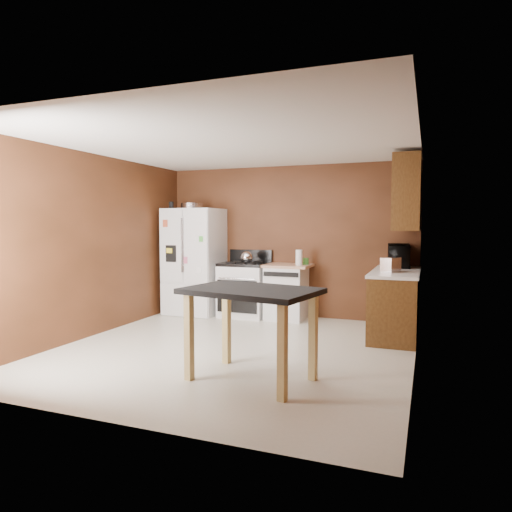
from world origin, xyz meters
The scene contains 18 objects.
floor centered at (0.00, 0.00, 0.00)m, with size 4.50×4.50×0.00m, color beige.
ceiling centered at (0.00, 0.00, 2.50)m, with size 4.50×4.50×0.00m, color white.
wall_back centered at (0.00, 2.25, 1.25)m, with size 4.20×4.20×0.00m, color #5A2D17.
wall_front centered at (0.00, -2.25, 1.25)m, with size 4.20×4.20×0.00m, color #5A2D17.
wall_left centered at (-2.10, 0.00, 1.25)m, with size 4.50×4.50×0.00m, color #5A2D17.
wall_right centered at (2.10, 0.00, 1.25)m, with size 4.50×4.50×0.00m, color #5A2D17.
roasting_pan centered at (-1.58, 1.86, 1.85)m, with size 0.37×0.37×0.09m, color silver.
pen_cup centered at (-1.92, 1.75, 1.86)m, with size 0.08×0.08×0.12m, color black.
kettle centered at (-0.55, 1.79, 1.00)m, with size 0.20×0.20×0.20m, color silver.
paper_towel centered at (0.31, 1.86, 1.01)m, with size 0.10×0.10×0.24m, color white.
green_canister centered at (0.38, 2.02, 0.94)m, with size 0.10×0.10×0.11m, color green.
toaster centered at (1.75, 1.22, 1.00)m, with size 0.16×0.27×0.19m, color silver.
microwave centered at (1.80, 1.97, 1.06)m, with size 0.56×0.38×0.31m, color black.
refrigerator centered at (-1.55, 1.86, 0.90)m, with size 0.90×0.80×1.80m.
gas_range centered at (-0.64, 1.92, 0.46)m, with size 0.76×0.68×1.10m.
dishwasher centered at (0.08, 1.95, 0.45)m, with size 0.78×0.63×0.89m.
right_cabinets centered at (1.84, 1.48, 0.91)m, with size 0.63×1.58×2.45m.
island centered at (0.60, -0.95, 0.77)m, with size 1.39×1.05×0.91m.
Camera 1 is at (2.21, -5.06, 1.54)m, focal length 32.00 mm.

